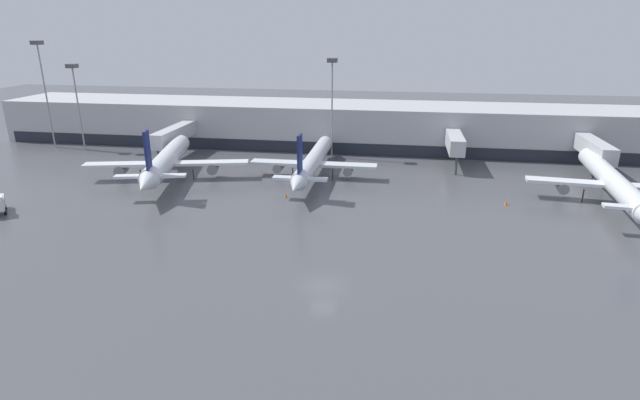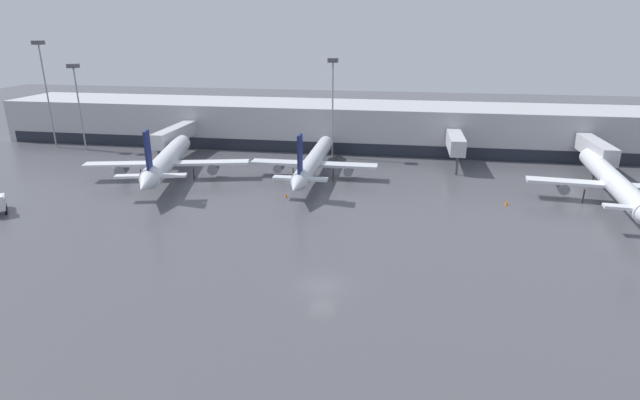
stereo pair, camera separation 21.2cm
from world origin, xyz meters
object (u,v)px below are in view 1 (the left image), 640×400
(parked_jet_2, at_px, (166,160))
(apron_light_mast_3, at_px, (41,66))
(parked_jet_1, at_px, (613,181))
(traffic_cone_0, at_px, (286,195))
(parked_jet_0, at_px, (313,161))
(apron_light_mast_4, at_px, (332,80))
(traffic_cone_2, at_px, (506,203))
(apron_light_mast_5, at_px, (74,82))

(parked_jet_2, relative_size, apron_light_mast_3, 1.49)
(parked_jet_1, relative_size, parked_jet_2, 1.13)
(parked_jet_2, relative_size, traffic_cone_0, 56.33)
(parked_jet_0, height_order, apron_light_mast_4, apron_light_mast_4)
(traffic_cone_2, bearing_deg, parked_jet_2, 175.55)
(traffic_cone_2, distance_m, apron_light_mast_5, 85.01)
(traffic_cone_0, distance_m, traffic_cone_2, 32.34)
(parked_jet_0, bearing_deg, apron_light_mast_5, 75.81)
(parked_jet_2, distance_m, traffic_cone_2, 54.26)
(parked_jet_0, xyz_separation_m, parked_jet_1, (45.10, -5.59, 0.34))
(parked_jet_1, relative_size, apron_light_mast_5, 2.11)
(traffic_cone_0, bearing_deg, apron_light_mast_5, 154.22)
(parked_jet_2, bearing_deg, parked_jet_0, -91.67)
(parked_jet_1, distance_m, apron_light_mast_3, 106.25)
(apron_light_mast_3, bearing_deg, parked_jet_2, -28.16)
(apron_light_mast_4, bearing_deg, apron_light_mast_5, -177.78)
(parked_jet_0, distance_m, traffic_cone_2, 31.46)
(parked_jet_2, xyz_separation_m, apron_light_mast_5, (-27.01, 17.66, 10.54))
(parked_jet_0, xyz_separation_m, apron_light_mast_5, (-51.05, 12.68, 10.94))
(parked_jet_1, bearing_deg, parked_jet_0, 88.15)
(parked_jet_2, distance_m, traffic_cone_0, 22.70)
(apron_light_mast_4, bearing_deg, traffic_cone_0, -97.62)
(traffic_cone_2, bearing_deg, parked_jet_1, 13.39)
(parked_jet_2, bearing_deg, apron_light_mast_3, 48.46)
(parked_jet_2, height_order, traffic_cone_0, parked_jet_2)
(parked_jet_1, distance_m, apron_light_mast_5, 98.45)
(apron_light_mast_3, xyz_separation_m, apron_light_mast_4, (59.64, 1.22, -1.94))
(traffic_cone_0, bearing_deg, apron_light_mast_4, 82.38)
(apron_light_mast_3, bearing_deg, parked_jet_1, -10.43)
(parked_jet_1, bearing_deg, apron_light_mast_4, 70.45)
(parked_jet_2, height_order, apron_light_mast_3, apron_light_mast_3)
(parked_jet_2, distance_m, apron_light_mast_5, 33.95)
(parked_jet_0, height_order, apron_light_mast_3, apron_light_mast_3)
(parked_jet_1, bearing_deg, apron_light_mast_5, 84.45)
(apron_light_mast_3, relative_size, apron_light_mast_5, 1.25)
(apron_light_mast_4, bearing_deg, parked_jet_0, -94.30)
(traffic_cone_0, height_order, traffic_cone_2, traffic_cone_2)
(traffic_cone_2, xyz_separation_m, apron_light_mast_5, (-81.03, 21.87, 13.46))
(traffic_cone_0, distance_m, apron_light_mast_4, 29.62)
(traffic_cone_0, bearing_deg, parked_jet_1, 6.34)
(parked_jet_1, height_order, traffic_cone_0, parked_jet_1)
(traffic_cone_0, xyz_separation_m, apron_light_mast_4, (3.42, 25.56, 14.57))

